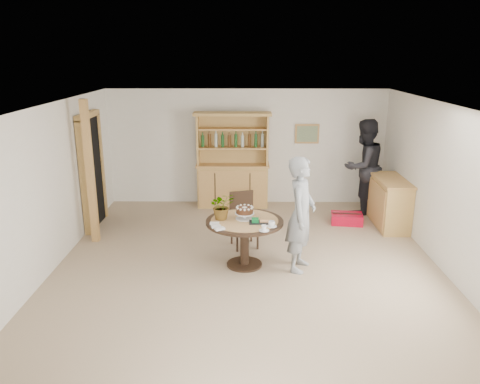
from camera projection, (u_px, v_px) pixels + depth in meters
name	position (u px, v px, depth m)	size (l,w,h in m)	color
ground	(248.00, 271.00, 7.19)	(7.00, 7.00, 0.00)	tan
room_shell	(248.00, 161.00, 6.70)	(6.04, 7.04, 2.52)	white
doorway	(92.00, 170.00, 8.81)	(0.13, 1.10, 2.18)	black
pine_post	(90.00, 173.00, 8.01)	(0.12, 0.12, 2.50)	tan
hutch	(233.00, 175.00, 10.10)	(1.62, 0.54, 2.04)	tan
sideboard	(390.00, 202.00, 8.95)	(0.54, 1.26, 0.94)	tan
dining_table	(245.00, 229.00, 7.23)	(1.20, 1.20, 0.76)	black
dining_chair	(243.00, 216.00, 8.04)	(0.52, 0.52, 0.95)	black
birthday_cake	(245.00, 211.00, 7.19)	(0.30, 0.30, 0.20)	white
flower_vase	(222.00, 206.00, 7.17)	(0.38, 0.33, 0.42)	#3F7233
gift_tray	(259.00, 221.00, 7.05)	(0.30, 0.20, 0.08)	black
coffee_cup_a	(272.00, 224.00, 6.90)	(0.15, 0.15, 0.09)	white
coffee_cup_b	(264.00, 228.00, 6.74)	(0.15, 0.15, 0.08)	white
napkins	(217.00, 226.00, 6.88)	(0.24, 0.33, 0.03)	white
teen_boy	(301.00, 214.00, 7.04)	(0.65, 0.42, 1.77)	gray
adult_person	(363.00, 167.00, 9.59)	(0.95, 0.74, 1.96)	black
red_suitcase	(347.00, 219.00, 9.18)	(0.65, 0.48, 0.21)	red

